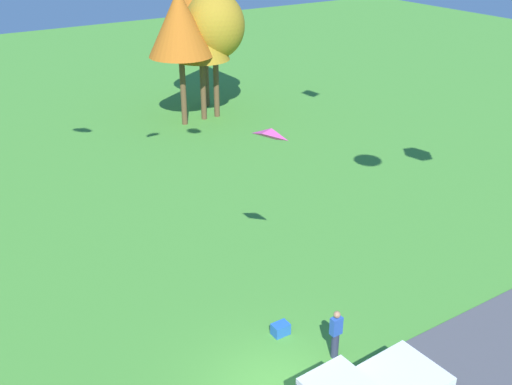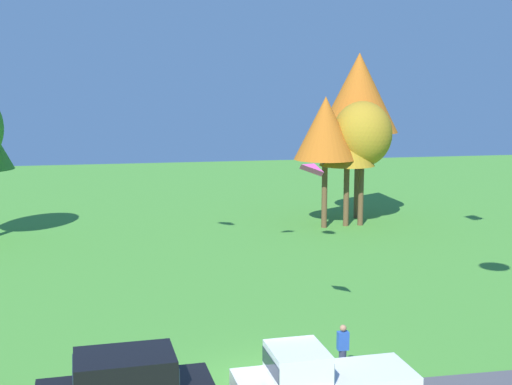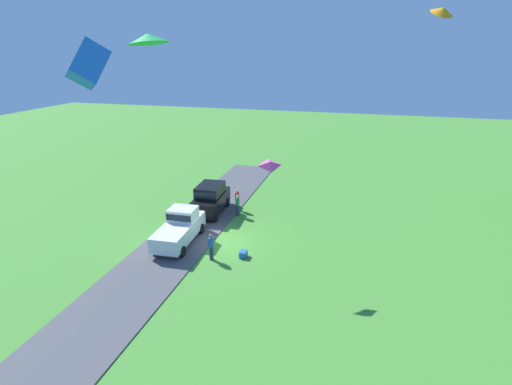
{
  "view_description": "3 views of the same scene",
  "coord_description": "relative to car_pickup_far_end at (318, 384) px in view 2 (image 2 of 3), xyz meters",
  "views": [
    {
      "loc": [
        -7.55,
        -10.77,
        12.75
      ],
      "look_at": [
        2.81,
        5.35,
        3.5
      ],
      "focal_mm": 42.0,
      "sensor_mm": 36.0,
      "label": 1
    },
    {
      "loc": [
        -4.47,
        -20.51,
        9.46
      ],
      "look_at": [
        0.41,
        4.43,
        5.37
      ],
      "focal_mm": 50.0,
      "sensor_mm": 36.0,
      "label": 2
    },
    {
      "loc": [
        22.51,
        8.58,
        12.14
      ],
      "look_at": [
        2.49,
        3.06,
        4.66
      ],
      "focal_mm": 28.0,
      "sensor_mm": 36.0,
      "label": 3
    }
  ],
  "objects": [
    {
      "name": "kite_diamond_topmost",
      "position": [
        1.64,
        6.45,
        5.21
      ],
      "size": [
        1.14,
        1.2,
        0.61
      ],
      "primitive_type": "pyramid",
      "rotation": [
        -0.49,
        0.0,
        5.18
      ],
      "color": "#EA4C9E"
    },
    {
      "name": "person_beside_suv",
      "position": [
        -5.27,
        2.28,
        -0.23
      ],
      "size": [
        0.36,
        0.24,
        1.71
      ],
      "color": "#2D334C",
      "rests_on": "ground"
    },
    {
      "name": "car_pickup_far_end",
      "position": [
        0.0,
        0.0,
        0.0
      ],
      "size": [
        5.09,
        2.24,
        2.14
      ],
      "color": "white",
      "rests_on": "ground"
    },
    {
      "name": "tree_far_left",
      "position": [
        10.13,
        25.38,
        4.79
      ],
      "size": [
        3.8,
        3.8,
        8.02
      ],
      "color": "brown",
      "rests_on": "ground"
    },
    {
      "name": "ground_plane",
      "position": [
        -0.78,
        2.61,
        -1.11
      ],
      "size": [
        120.0,
        120.0,
        0.0
      ],
      "primitive_type": "plane",
      "color": "#478E33"
    },
    {
      "name": "person_watching_sky",
      "position": [
        -6.38,
        1.9,
        -0.23
      ],
      "size": [
        0.36,
        0.24,
        1.71
      ],
      "color": "#2D334C",
      "rests_on": "ground"
    },
    {
      "name": "tree_left_of_center",
      "position": [
        9.14,
        25.35,
        4.56
      ],
      "size": [
        3.54,
        3.54,
        7.47
      ],
      "color": "brown",
      "rests_on": "ground"
    },
    {
      "name": "cooler_box",
      "position": [
        0.84,
        4.62,
        -0.91
      ],
      "size": [
        0.56,
        0.4,
        0.4
      ],
      "primitive_type": "cube",
      "color": "blue",
      "rests_on": "ground"
    },
    {
      "name": "tree_far_right",
      "position": [
        10.68,
        27.77,
        7.36
      ],
      "size": [
        5.27,
        5.27,
        11.14
      ],
      "color": "brown",
      "rests_on": "ground"
    },
    {
      "name": "tree_right_of_center",
      "position": [
        7.61,
        25.12,
        5.22
      ],
      "size": [
        3.95,
        3.95,
        8.34
      ],
      "color": "brown",
      "rests_on": "ground"
    },
    {
      "name": "person_on_lawn",
      "position": [
        1.64,
        2.83,
        -0.23
      ],
      "size": [
        0.36,
        0.24,
        1.71
      ],
      "color": "#2D334C",
      "rests_on": "ground"
    }
  ]
}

